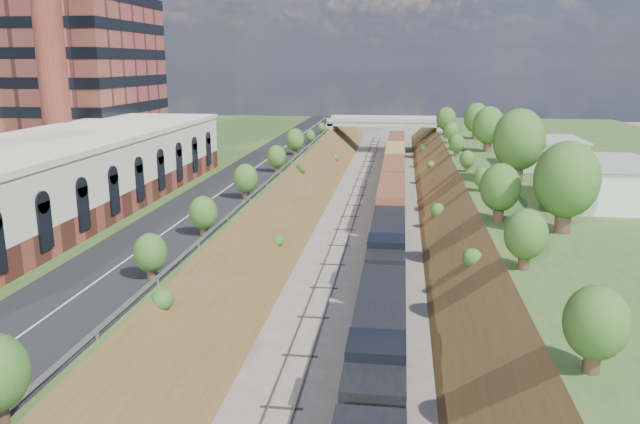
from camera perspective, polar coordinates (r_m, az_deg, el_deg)
platform_left at (r=82.34m, az=-19.09°, el=1.42°), size 44.00×180.00×5.00m
embankment_left at (r=75.78m, az=-3.87°, el=-0.80°), size 10.00×180.00×10.00m
embankment_right at (r=74.74m, az=12.92°, el=-1.32°), size 10.00×180.00×10.00m
rail_left_track at (r=74.60m, az=2.47°, el=-0.94°), size 1.58×180.00×0.18m
rail_right_track at (r=74.35m, az=6.47°, el=-1.06°), size 1.58×180.00×0.18m
road at (r=75.70m, az=-7.28°, el=3.02°), size 8.00×180.00×0.10m
guardrail at (r=74.49m, az=-4.27°, el=3.32°), size 0.10×171.00×0.70m
commercial_building at (r=59.98m, az=-24.47°, el=2.51°), size 14.30×62.30×7.00m
smokestack at (r=78.90m, az=-23.78°, el=17.01°), size 3.20×3.20×40.00m
overpass at (r=134.73m, az=5.95°, el=7.59°), size 24.50×8.30×7.40m
white_building_near at (r=68.02m, az=24.38°, el=2.40°), size 9.00×12.00×4.00m
white_building_far at (r=88.94m, az=20.08°, el=5.02°), size 8.00×10.00×3.60m
tree_right_large at (r=54.48m, az=21.63°, el=2.71°), size 5.25×5.25×7.61m
tree_left_crest at (r=37.35m, az=-17.36°, el=-5.34°), size 2.45×2.45×3.55m
freight_train at (r=72.96m, az=6.51°, el=0.71°), size 3.14×126.48×4.67m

